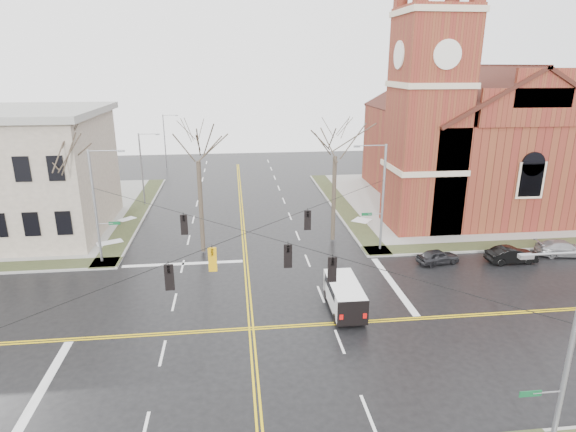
{
  "coord_description": "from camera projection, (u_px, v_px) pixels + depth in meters",
  "views": [
    {
      "loc": [
        -0.76,
        -25.71,
        15.3
      ],
      "look_at": [
        2.93,
        6.0,
        5.15
      ],
      "focal_mm": 30.0,
      "sensor_mm": 36.0,
      "label": 1
    }
  ],
  "objects": [
    {
      "name": "church",
      "position": [
        466.0,
        129.0,
        52.69
      ],
      "size": [
        24.28,
        27.48,
        27.5
      ],
      "color": "maroon",
      "rests_on": "ground"
    },
    {
      "name": "tree_nw_near",
      "position": [
        198.0,
        155.0,
        38.22
      ],
      "size": [
        4.0,
        4.0,
        11.53
      ],
      "color": "#382C24",
      "rests_on": "ground"
    },
    {
      "name": "span_wires",
      "position": [
        249.0,
        232.0,
        27.18
      ],
      "size": [
        23.02,
        23.02,
        0.03
      ],
      "color": "black",
      "rests_on": "ground"
    },
    {
      "name": "tree_ne",
      "position": [
        335.0,
        151.0,
        40.97
      ],
      "size": [
        4.0,
        4.0,
        11.34
      ],
      "color": "#382C24",
      "rests_on": "ground"
    },
    {
      "name": "sidewalks",
      "position": [
        251.0,
        327.0,
        29.04
      ],
      "size": [
        80.0,
        80.0,
        0.17
      ],
      "color": "gray",
      "rests_on": "ground"
    },
    {
      "name": "road_markings",
      "position": [
        251.0,
        328.0,
        29.06
      ],
      "size": [
        100.0,
        100.0,
        0.01
      ],
      "color": "gold",
      "rests_on": "ground"
    },
    {
      "name": "signal_pole_nw",
      "position": [
        97.0,
        204.0,
        37.2
      ],
      "size": [
        2.75,
        0.22,
        9.0
      ],
      "color": "gray",
      "rests_on": "ground"
    },
    {
      "name": "civic_building_a",
      "position": [
        0.0,
        176.0,
        43.9
      ],
      "size": [
        18.0,
        14.0,
        11.0
      ],
      "primitive_type": "cube",
      "color": "gray",
      "rests_on": "ground"
    },
    {
      "name": "streetlight_north_a",
      "position": [
        143.0,
        166.0,
        53.04
      ],
      "size": [
        2.3,
        0.2,
        8.0
      ],
      "color": "gray",
      "rests_on": "ground"
    },
    {
      "name": "signal_pole_ne",
      "position": [
        381.0,
        195.0,
        39.69
      ],
      "size": [
        2.75,
        0.22,
        9.0
      ],
      "color": "gray",
      "rests_on": "ground"
    },
    {
      "name": "parked_car_a",
      "position": [
        438.0,
        257.0,
        38.37
      ],
      "size": [
        3.62,
        2.01,
        1.17
      ],
      "primitive_type": "imported",
      "rotation": [
        0.0,
        0.0,
        1.76
      ],
      "color": "black",
      "rests_on": "ground"
    },
    {
      "name": "parked_car_c",
      "position": [
        563.0,
        248.0,
        39.97
      ],
      "size": [
        4.58,
        2.37,
        1.27
      ],
      "primitive_type": "imported",
      "rotation": [
        0.0,
        0.0,
        1.43
      ],
      "color": "#9B9B9D",
      "rests_on": "ground"
    },
    {
      "name": "signal_pole_se",
      "position": [
        565.0,
        354.0,
        17.92
      ],
      "size": [
        2.75,
        0.22,
        9.0
      ],
      "color": "gray",
      "rests_on": "ground"
    },
    {
      "name": "cargo_van",
      "position": [
        344.0,
        293.0,
        31.11
      ],
      "size": [
        1.98,
        4.99,
        1.88
      ],
      "rotation": [
        0.0,
        0.0,
        -0.01
      ],
      "color": "white",
      "rests_on": "ground"
    },
    {
      "name": "traffic_signals",
      "position": [
        250.0,
        249.0,
        26.78
      ],
      "size": [
        8.21,
        8.26,
        1.3
      ],
      "color": "black",
      "rests_on": "ground"
    },
    {
      "name": "tree_nw_far",
      "position": [
        65.0,
        161.0,
        38.2
      ],
      "size": [
        4.0,
        4.0,
        10.94
      ],
      "color": "#382C24",
      "rests_on": "ground"
    },
    {
      "name": "parked_car_b",
      "position": [
        511.0,
        255.0,
        38.5
      ],
      "size": [
        4.01,
        1.47,
        1.31
      ],
      "primitive_type": "imported",
      "rotation": [
        0.0,
        0.0,
        1.59
      ],
      "color": "black",
      "rests_on": "ground"
    },
    {
      "name": "ground",
      "position": [
        251.0,
        329.0,
        29.06
      ],
      "size": [
        120.0,
        120.0,
        0.0
      ],
      "primitive_type": "plane",
      "color": "black",
      "rests_on": "ground"
    },
    {
      "name": "streetlight_north_b",
      "position": [
        166.0,
        139.0,
        71.97
      ],
      "size": [
        2.3,
        0.2,
        8.0
      ],
      "color": "gray",
      "rests_on": "ground"
    }
  ]
}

